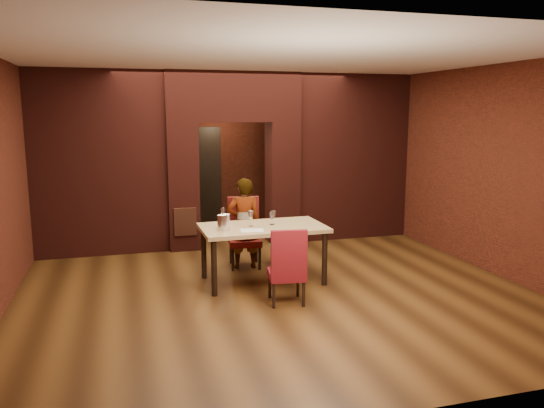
{
  "coord_description": "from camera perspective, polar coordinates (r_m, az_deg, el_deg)",
  "views": [
    {
      "loc": [
        -2.01,
        -7.6,
        2.49
      ],
      "look_at": [
        0.17,
        0.0,
        1.11
      ],
      "focal_mm": 35.0,
      "sensor_mm": 36.0,
      "label": 1
    }
  ],
  "objects": [
    {
      "name": "potted_plant",
      "position": [
        8.85,
        0.86,
        -4.86
      ],
      "size": [
        0.55,
        0.53,
        0.47
      ],
      "primitive_type": "imported",
      "rotation": [
        0.0,
        0.0,
        0.52
      ],
      "color": "#326C29",
      "rests_on": "ground"
    },
    {
      "name": "wall_front",
      "position": [
        4.22,
        12.85,
        -2.51
      ],
      "size": [
        7.0,
        0.04,
        3.2
      ],
      "primitive_type": "cube",
      "color": "maroon",
      "rests_on": "ground"
    },
    {
      "name": "wine_glass_c",
      "position": [
        7.81,
        0.12,
        -1.51
      ],
      "size": [
        0.08,
        0.08,
        0.2
      ],
      "primitive_type": null,
      "color": "white",
      "rests_on": "dining_table"
    },
    {
      "name": "wine_glass_a",
      "position": [
        7.69,
        -2.3,
        -1.58
      ],
      "size": [
        0.09,
        0.09,
        0.23
      ],
      "primitive_type": null,
      "color": "white",
      "rests_on": "dining_table"
    },
    {
      "name": "dining_table",
      "position": [
        7.84,
        -0.98,
        -5.38
      ],
      "size": [
        1.81,
        1.04,
        0.84
      ],
      "primitive_type": "cube",
      "rotation": [
        0.0,
        0.0,
        0.02
      ],
      "color": "tan",
      "rests_on": "ground"
    },
    {
      "name": "vent_panel",
      "position": [
        9.57,
        -9.3,
        -1.91
      ],
      "size": [
        0.4,
        0.03,
        0.5
      ],
      "primitive_type": "cube",
      "color": "brown",
      "rests_on": "ground"
    },
    {
      "name": "wing_wall_left",
      "position": [
        9.65,
        -18.06,
        4.14
      ],
      "size": [
        2.28,
        0.35,
        3.2
      ],
      "primitive_type": "cube",
      "color": "maroon",
      "rests_on": "ground"
    },
    {
      "name": "chair_far",
      "position": [
        8.56,
        -2.95,
        -3.13
      ],
      "size": [
        0.57,
        0.57,
        1.12
      ],
      "primitive_type": "cube",
      "rotation": [
        0.0,
        0.0,
        -0.13
      ],
      "color": "maroon",
      "rests_on": "ground"
    },
    {
      "name": "wall_left",
      "position": [
        7.8,
        -26.91,
        2.29
      ],
      "size": [
        0.04,
        8.0,
        3.2
      ],
      "primitive_type": "cube",
      "color": "maroon",
      "rests_on": "ground"
    },
    {
      "name": "tasting_sheet",
      "position": [
        7.45,
        -2.16,
        -2.85
      ],
      "size": [
        0.35,
        0.28,
        0.0
      ],
      "primitive_type": "cube",
      "rotation": [
        0.0,
        0.0,
        -0.15
      ],
      "color": "silver",
      "rests_on": "dining_table"
    },
    {
      "name": "wing_wall_right",
      "position": [
        10.59,
        8.49,
        4.99
      ],
      "size": [
        2.28,
        0.35,
        3.2
      ],
      "primitive_type": "cube",
      "color": "maroon",
      "rests_on": "ground"
    },
    {
      "name": "ceiling",
      "position": [
        7.9,
        -1.22,
        15.08
      ],
      "size": [
        7.0,
        8.0,
        0.04
      ],
      "primitive_type": "cube",
      "color": "silver",
      "rests_on": "ground"
    },
    {
      "name": "wine_bucket",
      "position": [
        7.5,
        -5.26,
        -1.97
      ],
      "size": [
        0.18,
        0.18,
        0.22
      ],
      "primitive_type": "cylinder",
      "color": "silver",
      "rests_on": "dining_table"
    },
    {
      "name": "chair_near",
      "position": [
        6.98,
        1.56,
        -6.58
      ],
      "size": [
        0.52,
        0.52,
        1.02
      ],
      "primitive_type": "cube",
      "rotation": [
        0.0,
        0.0,
        3.01
      ],
      "color": "maroon",
      "rests_on": "ground"
    },
    {
      "name": "rear_door_frame",
      "position": [
        11.71,
        -7.97,
        2.76
      ],
      "size": [
        1.02,
        0.04,
        2.22
      ],
      "primitive_type": "cube",
      "color": "black",
      "rests_on": "ground"
    },
    {
      "name": "lintel",
      "position": [
        9.82,
        -4.25,
        11.41
      ],
      "size": [
        2.45,
        0.55,
        0.9
      ],
      "primitive_type": "cube",
      "color": "maroon",
      "rests_on": "ground"
    },
    {
      "name": "water_bottle",
      "position": [
        7.82,
        -5.29,
        -1.29
      ],
      "size": [
        0.06,
        0.06,
        0.27
      ],
      "primitive_type": "cylinder",
      "color": "white",
      "rests_on": "dining_table"
    },
    {
      "name": "pillar_right",
      "position": [
        10.14,
        1.13,
        2.33
      ],
      "size": [
        0.55,
        0.55,
        2.3
      ],
      "primitive_type": "cube",
      "color": "maroon",
      "rests_on": "ground"
    },
    {
      "name": "wall_right",
      "position": [
        9.43,
        19.9,
        3.92
      ],
      "size": [
        0.04,
        8.0,
        3.2
      ],
      "primitive_type": "cube",
      "color": "maroon",
      "rests_on": "ground"
    },
    {
      "name": "rear_door",
      "position": [
        11.74,
        -7.99,
        2.78
      ],
      "size": [
        0.9,
        0.08,
        2.1
      ],
      "primitive_type": "cube",
      "color": "black",
      "rests_on": "ground"
    },
    {
      "name": "wall_back",
      "position": [
        11.81,
        -6.17,
        5.54
      ],
      "size": [
        7.0,
        0.04,
        3.2
      ],
      "primitive_type": "cube",
      "color": "maroon",
      "rests_on": "ground"
    },
    {
      "name": "floor",
      "position": [
        8.25,
        -1.14,
        -7.65
      ],
      "size": [
        8.0,
        8.0,
        0.0
      ],
      "primitive_type": "plane",
      "color": "#4D2E13",
      "rests_on": "ground"
    },
    {
      "name": "person_seated",
      "position": [
        8.47,
        -3.03,
        -2.08
      ],
      "size": [
        0.56,
        0.39,
        1.46
      ],
      "primitive_type": "imported",
      "rotation": [
        0.0,
        0.0,
        3.06
      ],
      "color": "white",
      "rests_on": "ground"
    },
    {
      "name": "wine_glass_b",
      "position": [
        7.81,
        -0.04,
        -1.58
      ],
      "size": [
        0.07,
        0.07,
        0.18
      ],
      "primitive_type": null,
      "color": "white",
      "rests_on": "dining_table"
    },
    {
      "name": "pillar_left",
      "position": [
        9.76,
        -9.6,
        1.89
      ],
      "size": [
        0.55,
        0.55,
        2.3
      ],
      "primitive_type": "cube",
      "color": "maroon",
      "rests_on": "ground"
    }
  ]
}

